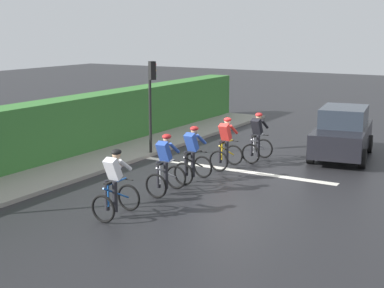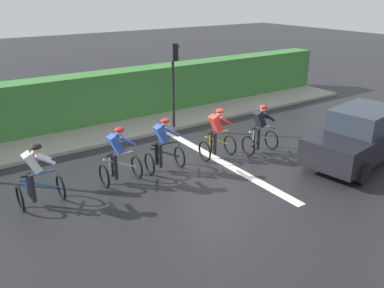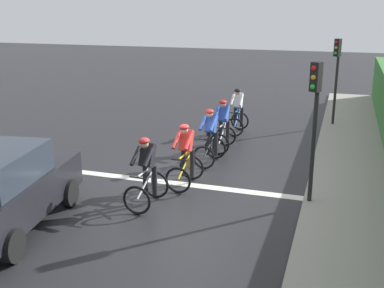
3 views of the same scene
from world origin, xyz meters
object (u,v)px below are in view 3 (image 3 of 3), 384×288
Objects in this scene: cyclist_trailing at (147,173)px; traffic_light_far_junction at (336,69)px; cyclist_second at (223,126)px; cyclist_fourth at (186,156)px; traffic_light_near_crossing at (314,113)px; cyclist_lead at (238,112)px; car_black at (2,190)px; cyclist_mid at (210,137)px.

cyclist_trailing is 9.94m from traffic_light_far_junction.
traffic_light_far_junction is (3.82, 9.07, 1.43)m from cyclist_trailing.
cyclist_trailing is at bearing -96.66° from cyclist_second.
cyclist_fourth is 1.00× the size of cyclist_trailing.
traffic_light_far_junction reaches higher than cyclist_trailing.
traffic_light_far_junction is at bearing 52.39° from cyclist_second.
traffic_light_near_crossing is 1.00× the size of traffic_light_far_junction.
cyclist_lead is 0.38× the size of car_black.
cyclist_mid is 0.50× the size of traffic_light_far_junction.
cyclist_second and cyclist_fourth have the same top height.
cyclist_lead is 0.50× the size of traffic_light_far_junction.
car_black is 12.76m from traffic_light_far_junction.
cyclist_fourth is 0.38× the size of car_black.
car_black reaches higher than cyclist_mid.
cyclist_second and cyclist_mid have the same top height.
traffic_light_far_junction is (0.25, 7.96, 0.00)m from traffic_light_near_crossing.
cyclist_second is 1.00× the size of cyclist_trailing.
car_black is (-2.90, -6.88, 0.08)m from cyclist_second.
traffic_light_far_junction reaches higher than cyclist_fourth.
car_black is 1.29× the size of traffic_light_far_junction.
car_black reaches higher than cyclist_lead.
cyclist_second is 5.00m from traffic_light_near_crossing.
traffic_light_far_junction is (3.28, 1.99, 1.43)m from cyclist_lead.
cyclist_trailing is 0.50× the size of traffic_light_near_crossing.
cyclist_fourth is at bearing -113.92° from traffic_light_far_junction.
traffic_light_near_crossing is at bearing -51.17° from cyclist_second.
traffic_light_far_junction is at bearing 31.28° from cyclist_lead.
traffic_light_far_junction is at bearing 88.22° from traffic_light_near_crossing.
cyclist_trailing is at bearing -112.84° from traffic_light_far_junction.
traffic_light_near_crossing is (5.90, 3.14, 1.35)m from car_black.
car_black is at bearing -128.48° from cyclist_fourth.
cyclist_trailing is 0.50× the size of traffic_light_far_junction.
cyclist_second is at bearing 128.83° from traffic_light_near_crossing.
cyclist_mid is 4.05m from traffic_light_near_crossing.
car_black reaches higher than cyclist_trailing.
cyclist_lead and cyclist_mid have the same top height.
cyclist_lead is 7.10m from cyclist_trailing.
cyclist_fourth is 1.53m from cyclist_trailing.
cyclist_second is at bearing 87.97° from cyclist_fourth.
cyclist_second is 1.00× the size of cyclist_fourth.
car_black is at bearing -112.85° from cyclist_second.
car_black is 1.29× the size of traffic_light_near_crossing.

